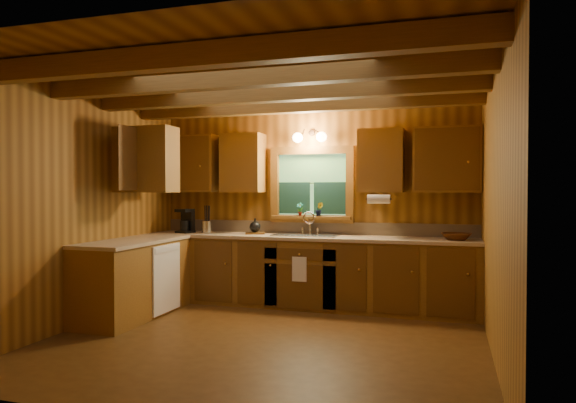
# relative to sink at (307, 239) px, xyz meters

# --- Properties ---
(room) EXTENTS (4.20, 4.20, 4.20)m
(room) POSITION_rel_sink_xyz_m (0.00, -1.60, 0.44)
(room) COLOR #523313
(room) RESTS_ON ground
(ceiling_beams) EXTENTS (4.20, 2.54, 0.18)m
(ceiling_beams) POSITION_rel_sink_xyz_m (0.00, -1.60, 1.63)
(ceiling_beams) COLOR brown
(ceiling_beams) RESTS_ON room
(base_cabinets) EXTENTS (4.20, 2.22, 0.86)m
(base_cabinets) POSITION_rel_sink_xyz_m (-0.49, -0.32, -0.43)
(base_cabinets) COLOR brown
(base_cabinets) RESTS_ON ground
(countertop) EXTENTS (4.20, 2.24, 0.04)m
(countertop) POSITION_rel_sink_xyz_m (-0.48, -0.31, 0.02)
(countertop) COLOR tan
(countertop) RESTS_ON base_cabinets
(backsplash) EXTENTS (4.20, 0.02, 0.16)m
(backsplash) POSITION_rel_sink_xyz_m (0.00, 0.28, 0.12)
(backsplash) COLOR tan
(backsplash) RESTS_ON room
(dishwasher_panel) EXTENTS (0.02, 0.60, 0.80)m
(dishwasher_panel) POSITION_rel_sink_xyz_m (-1.47, -0.92, -0.43)
(dishwasher_panel) COLOR white
(dishwasher_panel) RESTS_ON base_cabinets
(upper_cabinets) EXTENTS (4.19, 1.77, 0.78)m
(upper_cabinets) POSITION_rel_sink_xyz_m (-0.56, -0.18, 0.98)
(upper_cabinets) COLOR brown
(upper_cabinets) RESTS_ON room
(window) EXTENTS (1.12, 0.08, 1.00)m
(window) POSITION_rel_sink_xyz_m (0.00, 0.26, 0.67)
(window) COLOR brown
(window) RESTS_ON room
(window_sill) EXTENTS (1.06, 0.14, 0.04)m
(window_sill) POSITION_rel_sink_xyz_m (0.00, 0.22, 0.26)
(window_sill) COLOR brown
(window_sill) RESTS_ON room
(wall_sconce) EXTENTS (0.45, 0.21, 0.17)m
(wall_sconce) POSITION_rel_sink_xyz_m (0.00, 0.14, 1.31)
(wall_sconce) COLOR black
(wall_sconce) RESTS_ON room
(paper_towel_roll) EXTENTS (0.27, 0.11, 0.11)m
(paper_towel_roll) POSITION_rel_sink_xyz_m (0.92, -0.07, 0.51)
(paper_towel_roll) COLOR white
(paper_towel_roll) RESTS_ON upper_cabinets
(dish_towel) EXTENTS (0.18, 0.01, 0.30)m
(dish_towel) POSITION_rel_sink_xyz_m (0.00, -0.34, -0.34)
(dish_towel) COLOR white
(dish_towel) RESTS_ON base_cabinets
(sink) EXTENTS (0.82, 0.48, 0.43)m
(sink) POSITION_rel_sink_xyz_m (0.00, 0.00, 0.00)
(sink) COLOR silver
(sink) RESTS_ON countertop
(coffee_maker) EXTENTS (0.18, 0.23, 0.32)m
(coffee_maker) POSITION_rel_sink_xyz_m (-1.68, -0.05, 0.20)
(coffee_maker) COLOR black
(coffee_maker) RESTS_ON countertop
(utensil_crock) EXTENTS (0.13, 0.13, 0.37)m
(utensil_crock) POSITION_rel_sink_xyz_m (-1.38, -0.04, 0.14)
(utensil_crock) COLOR silver
(utensil_crock) RESTS_ON countertop
(cutting_board) EXTENTS (0.30, 0.26, 0.02)m
(cutting_board) POSITION_rel_sink_xyz_m (-0.71, 0.03, 0.06)
(cutting_board) COLOR #573512
(cutting_board) RESTS_ON countertop
(teakettle) EXTENTS (0.14, 0.14, 0.18)m
(teakettle) POSITION_rel_sink_xyz_m (-0.71, 0.03, 0.14)
(teakettle) COLOR black
(teakettle) RESTS_ON cutting_board
(wicker_basket) EXTENTS (0.40, 0.40, 0.08)m
(wicker_basket) POSITION_rel_sink_xyz_m (1.81, -0.07, 0.09)
(wicker_basket) COLOR #48230C
(wicker_basket) RESTS_ON countertop
(potted_plant_left) EXTENTS (0.10, 0.07, 0.17)m
(potted_plant_left) POSITION_rel_sink_xyz_m (-0.15, 0.20, 0.37)
(potted_plant_left) COLOR #573512
(potted_plant_left) RESTS_ON window_sill
(potted_plant_right) EXTENTS (0.11, 0.09, 0.18)m
(potted_plant_right) POSITION_rel_sink_xyz_m (0.12, 0.19, 0.37)
(potted_plant_right) COLOR #573512
(potted_plant_right) RESTS_ON window_sill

